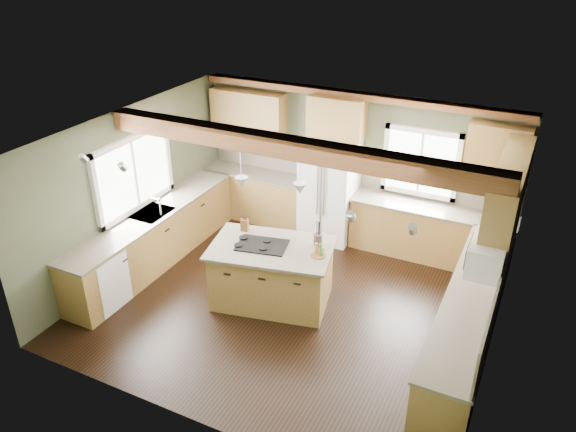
% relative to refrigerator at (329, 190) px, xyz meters
% --- Properties ---
extents(floor, '(5.60, 5.60, 0.00)m').
position_rel_refrigerator_xyz_m(floor, '(0.30, -2.12, -0.90)').
color(floor, black).
rests_on(floor, ground).
extents(ceiling, '(5.60, 5.60, 0.00)m').
position_rel_refrigerator_xyz_m(ceiling, '(0.30, -2.12, 1.70)').
color(ceiling, silver).
rests_on(ceiling, wall_back).
extents(wall_back, '(5.60, 0.00, 5.60)m').
position_rel_refrigerator_xyz_m(wall_back, '(0.30, 0.38, 0.40)').
color(wall_back, '#424833').
rests_on(wall_back, ground).
extents(wall_left, '(0.00, 5.00, 5.00)m').
position_rel_refrigerator_xyz_m(wall_left, '(-2.50, -2.12, 0.40)').
color(wall_left, '#424833').
rests_on(wall_left, ground).
extents(wall_right, '(0.00, 5.00, 5.00)m').
position_rel_refrigerator_xyz_m(wall_right, '(3.10, -2.12, 0.40)').
color(wall_right, '#424833').
rests_on(wall_right, ground).
extents(ceiling_beam, '(5.55, 0.26, 0.26)m').
position_rel_refrigerator_xyz_m(ceiling_beam, '(0.30, -2.18, 1.57)').
color(ceiling_beam, '#5B2E1A').
rests_on(ceiling_beam, ceiling).
extents(soffit_trim, '(5.55, 0.20, 0.10)m').
position_rel_refrigerator_xyz_m(soffit_trim, '(0.30, 0.28, 1.64)').
color(soffit_trim, '#5B2E1A').
rests_on(soffit_trim, ceiling).
extents(backsplash_back, '(5.58, 0.03, 0.58)m').
position_rel_refrigerator_xyz_m(backsplash_back, '(0.30, 0.36, 0.31)').
color(backsplash_back, brown).
rests_on(backsplash_back, wall_back).
extents(backsplash_right, '(0.03, 3.70, 0.58)m').
position_rel_refrigerator_xyz_m(backsplash_right, '(3.08, -2.07, 0.31)').
color(backsplash_right, brown).
rests_on(backsplash_right, wall_right).
extents(base_cab_back_left, '(2.02, 0.60, 0.88)m').
position_rel_refrigerator_xyz_m(base_cab_back_left, '(-1.49, 0.08, -0.46)').
color(base_cab_back_left, brown).
rests_on(base_cab_back_left, floor).
extents(counter_back_left, '(2.06, 0.64, 0.04)m').
position_rel_refrigerator_xyz_m(counter_back_left, '(-1.49, 0.08, 0.00)').
color(counter_back_left, '#50493B').
rests_on(counter_back_left, base_cab_back_left).
extents(base_cab_back_right, '(2.62, 0.60, 0.88)m').
position_rel_refrigerator_xyz_m(base_cab_back_right, '(1.79, 0.08, -0.46)').
color(base_cab_back_right, brown).
rests_on(base_cab_back_right, floor).
extents(counter_back_right, '(2.66, 0.64, 0.04)m').
position_rel_refrigerator_xyz_m(counter_back_right, '(1.79, 0.08, 0.00)').
color(counter_back_right, '#50493B').
rests_on(counter_back_right, base_cab_back_right).
extents(base_cab_left, '(0.60, 3.70, 0.88)m').
position_rel_refrigerator_xyz_m(base_cab_left, '(-2.20, -2.07, -0.46)').
color(base_cab_left, brown).
rests_on(base_cab_left, floor).
extents(counter_left, '(0.64, 3.74, 0.04)m').
position_rel_refrigerator_xyz_m(counter_left, '(-2.20, -2.07, 0.00)').
color(counter_left, '#50493B').
rests_on(counter_left, base_cab_left).
extents(base_cab_right, '(0.60, 3.70, 0.88)m').
position_rel_refrigerator_xyz_m(base_cab_right, '(2.80, -2.07, -0.46)').
color(base_cab_right, brown).
rests_on(base_cab_right, floor).
extents(counter_right, '(0.64, 3.74, 0.04)m').
position_rel_refrigerator_xyz_m(counter_right, '(2.80, -2.07, 0.00)').
color(counter_right, '#50493B').
rests_on(counter_right, base_cab_right).
extents(upper_cab_back_left, '(1.40, 0.35, 0.90)m').
position_rel_refrigerator_xyz_m(upper_cab_back_left, '(-1.69, 0.21, 1.05)').
color(upper_cab_back_left, brown).
rests_on(upper_cab_back_left, wall_back).
extents(upper_cab_over_fridge, '(0.96, 0.35, 0.70)m').
position_rel_refrigerator_xyz_m(upper_cab_over_fridge, '(-0.00, 0.21, 1.25)').
color(upper_cab_over_fridge, brown).
rests_on(upper_cab_over_fridge, wall_back).
extents(upper_cab_right, '(0.35, 2.20, 0.90)m').
position_rel_refrigerator_xyz_m(upper_cab_right, '(2.92, -1.22, 1.05)').
color(upper_cab_right, brown).
rests_on(upper_cab_right, wall_right).
extents(upper_cab_back_corner, '(0.90, 0.35, 0.90)m').
position_rel_refrigerator_xyz_m(upper_cab_back_corner, '(2.60, 0.21, 1.05)').
color(upper_cab_back_corner, brown).
rests_on(upper_cab_back_corner, wall_back).
extents(window_left, '(0.04, 1.60, 1.05)m').
position_rel_refrigerator_xyz_m(window_left, '(-2.48, -2.07, 0.65)').
color(window_left, white).
rests_on(window_left, wall_left).
extents(window_back, '(1.10, 0.04, 1.00)m').
position_rel_refrigerator_xyz_m(window_back, '(1.45, 0.36, 0.65)').
color(window_back, white).
rests_on(window_back, wall_back).
extents(sink, '(0.50, 0.65, 0.03)m').
position_rel_refrigerator_xyz_m(sink, '(-2.20, -2.07, 0.01)').
color(sink, '#262628').
rests_on(sink, counter_left).
extents(faucet, '(0.02, 0.02, 0.28)m').
position_rel_refrigerator_xyz_m(faucet, '(-2.02, -2.07, 0.15)').
color(faucet, '#B2B2B7').
rests_on(faucet, sink).
extents(dishwasher, '(0.60, 0.60, 0.84)m').
position_rel_refrigerator_xyz_m(dishwasher, '(-2.19, -3.37, -0.47)').
color(dishwasher, white).
rests_on(dishwasher, floor).
extents(oven, '(0.60, 0.72, 0.84)m').
position_rel_refrigerator_xyz_m(oven, '(2.79, -3.37, -0.47)').
color(oven, white).
rests_on(oven, floor).
extents(microwave, '(0.40, 0.70, 0.38)m').
position_rel_refrigerator_xyz_m(microwave, '(2.88, -2.17, 0.65)').
color(microwave, white).
rests_on(microwave, wall_right).
extents(pendant_left, '(0.18, 0.18, 0.16)m').
position_rel_refrigerator_xyz_m(pendant_left, '(-0.39, -2.27, 0.98)').
color(pendant_left, '#B2B2B7').
rests_on(pendant_left, ceiling).
extents(pendant_right, '(0.18, 0.18, 0.16)m').
position_rel_refrigerator_xyz_m(pendant_right, '(0.41, -2.10, 0.98)').
color(pendant_right, '#B2B2B7').
rests_on(pendant_right, ceiling).
extents(refrigerator, '(0.90, 0.74, 1.80)m').
position_rel_refrigerator_xyz_m(refrigerator, '(0.00, 0.00, 0.00)').
color(refrigerator, white).
rests_on(refrigerator, floor).
extents(island, '(1.81, 1.32, 0.88)m').
position_rel_refrigerator_xyz_m(island, '(0.01, -2.18, -0.46)').
color(island, olive).
rests_on(island, floor).
extents(island_top, '(1.94, 1.45, 0.04)m').
position_rel_refrigerator_xyz_m(island_top, '(0.01, -2.18, 0.00)').
color(island_top, '#50493B').
rests_on(island_top, island).
extents(cooktop, '(0.79, 0.61, 0.02)m').
position_rel_refrigerator_xyz_m(cooktop, '(-0.12, -2.21, 0.03)').
color(cooktop, black).
rests_on(cooktop, island_top).
extents(knife_block, '(0.13, 0.11, 0.18)m').
position_rel_refrigerator_xyz_m(knife_block, '(-0.58, -1.92, 0.11)').
color(knife_block, brown).
rests_on(knife_block, island_top).
extents(utensil_crock, '(0.15, 0.15, 0.17)m').
position_rel_refrigerator_xyz_m(utensil_crock, '(0.58, -1.84, 0.10)').
color(utensil_crock, '#38322D').
rests_on(utensil_crock, island_top).
extents(bottle_tray, '(0.26, 0.26, 0.20)m').
position_rel_refrigerator_xyz_m(bottle_tray, '(0.70, -2.10, 0.12)').
color(bottle_tray, brown).
rests_on(bottle_tray, island_top).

